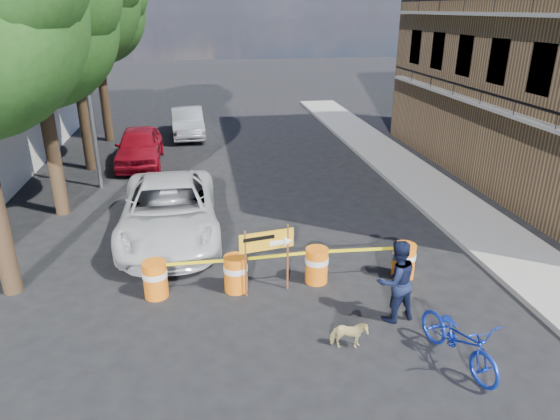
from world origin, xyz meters
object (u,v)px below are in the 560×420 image
object	(u,v)px
pedestrian	(396,281)
sedan_red	(139,146)
barrel_far_right	(404,260)
sedan_silver	(187,122)
suv_white	(169,210)
barrel_mid_left	(236,273)
barrel_far_left	(155,279)
dog	(349,335)
detour_sign	(273,245)
barrel_mid_right	(317,265)
bicycle	(463,316)

from	to	relation	value
pedestrian	sedan_red	size ratio (longest dim) A/B	0.41
barrel_far_right	sedan_silver	bearing A→B (deg)	108.94
barrel_far_right	sedan_red	world-z (taller)	sedan_red
pedestrian	suv_white	world-z (taller)	pedestrian
barrel_mid_left	sedan_red	size ratio (longest dim) A/B	0.19
barrel_far_left	sedan_silver	bearing A→B (deg)	87.96
barrel_far_right	dog	size ratio (longest dim) A/B	1.23
barrel_far_right	detour_sign	size ratio (longest dim) A/B	0.53
suv_white	sedan_red	xyz separation A→B (m)	(-1.63, 7.83, -0.05)
barrel_far_right	pedestrian	size ratio (longest dim) A/B	0.48
barrel_mid_right	sedan_red	xyz separation A→B (m)	(-5.31, 11.15, 0.32)
bicycle	suv_white	distance (m)	8.80
barrel_mid_right	barrel_far_right	xyz separation A→B (m)	(2.21, -0.12, 0.00)
suv_white	barrel_mid_left	bearing A→B (deg)	-64.84
barrel_mid_left	dog	world-z (taller)	barrel_mid_left
detour_sign	sedan_silver	world-z (taller)	detour_sign
bicycle	sedan_red	xyz separation A→B (m)	(-7.28, 14.58, -0.27)
sedan_red	sedan_silver	xyz separation A→B (m)	(2.00, 4.84, -0.05)
barrel_mid_right	sedan_red	world-z (taller)	sedan_red
barrel_mid_left	detour_sign	world-z (taller)	detour_sign
detour_sign	dog	xyz separation A→B (m)	(1.16, -2.39, -0.92)
barrel_mid_left	barrel_mid_right	bearing A→B (deg)	2.86
dog	barrel_far_left	bearing A→B (deg)	66.07
barrel_mid_right	bicycle	xyz separation A→B (m)	(1.97, -3.43, 0.58)
barrel_mid_left	suv_white	distance (m)	3.82
detour_sign	suv_white	world-z (taller)	detour_sign
barrel_mid_right	sedan_silver	xyz separation A→B (m)	(-3.31, 15.99, 0.27)
dog	sedan_silver	distance (m)	18.97
dog	sedan_red	world-z (taller)	sedan_red
dog	sedan_red	xyz separation A→B (m)	(-5.35, 13.83, 0.48)
pedestrian	bicycle	bearing A→B (deg)	100.40
barrel_far_left	sedan_red	bearing A→B (deg)	97.25
pedestrian	barrel_far_right	bearing A→B (deg)	-130.10
barrel_far_left	barrel_mid_left	bearing A→B (deg)	-0.69
pedestrian	barrel_mid_left	bearing A→B (deg)	-39.67
barrel_mid_right	detour_sign	world-z (taller)	detour_sign
barrel_far_right	suv_white	size ratio (longest dim) A/B	0.15
barrel_far_right	bicycle	size ratio (longest dim) A/B	0.43
sedan_silver	bicycle	bearing A→B (deg)	-77.97
sedan_red	suv_white	bearing A→B (deg)	-79.00
pedestrian	dog	distance (m)	1.64
barrel_far_left	detour_sign	xyz separation A→B (m)	(2.76, -0.21, 0.76)
barrel_mid_right	suv_white	size ratio (longest dim) A/B	0.15
barrel_mid_left	sedan_red	bearing A→B (deg)	106.39
barrel_far_left	dog	bearing A→B (deg)	-33.51
barrel_far_right	bicycle	bearing A→B (deg)	-94.27
barrel_far_right	dog	distance (m)	3.36
barrel_mid_right	sedan_red	distance (m)	12.35
barrel_far_right	suv_white	world-z (taller)	suv_white
barrel_far_right	dog	bearing A→B (deg)	-130.34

